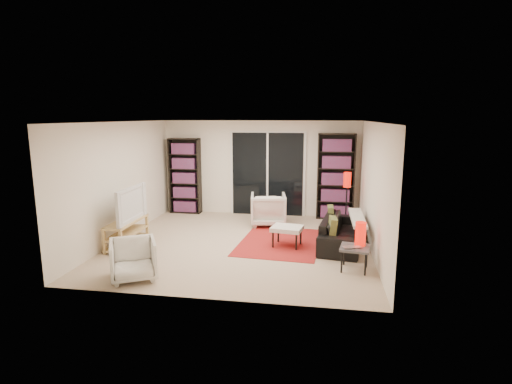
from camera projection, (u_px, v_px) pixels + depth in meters
floor at (241, 243)px, 7.99m from camera, size 5.00×5.00×0.00m
wall_back at (260, 168)px, 10.18m from camera, size 5.00×0.02×2.40m
wall_front at (204, 215)px, 5.34m from camera, size 5.00×0.02×2.40m
wall_left at (121, 181)px, 8.15m from camera, size 0.02×5.00×2.40m
wall_right at (373, 188)px, 7.37m from camera, size 0.02×5.00×2.40m
ceiling at (240, 122)px, 7.54m from camera, size 5.00×5.00×0.02m
sliding_door at (268, 174)px, 10.15m from camera, size 1.92×0.08×2.16m
bookshelf_left at (185, 176)px, 10.37m from camera, size 0.80×0.30×1.95m
bookshelf_right at (336, 177)px, 9.75m from camera, size 0.90×0.30×2.10m
tv_stand at (127, 232)px, 7.83m from camera, size 0.39×1.21×0.50m
tv at (126, 204)px, 7.72m from camera, size 0.16×1.17×0.67m
rug at (280, 242)px, 8.06m from camera, size 1.72×2.23×0.01m
sofa at (343, 231)px, 7.86m from camera, size 1.02×2.00×0.56m
armchair_back at (268, 209)px, 9.29m from camera, size 0.91×0.93×0.74m
armchair_front at (133, 260)px, 6.20m from camera, size 0.92×0.93×0.63m
ottoman at (287, 229)px, 7.75m from camera, size 0.65×0.56×0.40m
side_table at (355, 250)px, 6.54m from camera, size 0.53×0.53×0.40m
laptop at (353, 248)px, 6.44m from camera, size 0.35×0.28×0.02m
table_lamp at (360, 234)px, 6.58m from camera, size 0.18×0.18×0.40m
floor_lamp at (347, 186)px, 9.03m from camera, size 0.19×0.19×1.26m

